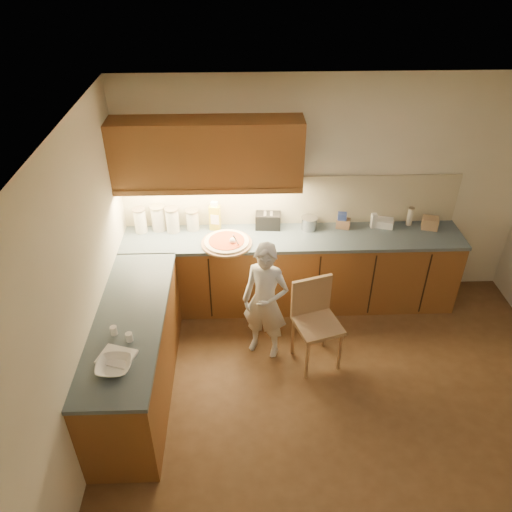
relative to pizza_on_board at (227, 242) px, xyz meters
name	(u,v)px	position (x,y,z in m)	size (l,w,h in m)	color
room	(370,269)	(1.10, -1.55, 0.73)	(4.54, 4.50, 2.62)	#52341C
l_counter	(244,295)	(0.18, -0.31, -0.48)	(3.77, 2.62, 0.92)	brown
backsplash	(291,200)	(0.73, 0.43, 0.27)	(3.75, 0.02, 0.58)	beige
upper_cabinets	(207,153)	(-0.17, 0.27, 0.90)	(1.95, 0.36, 0.73)	brown
pizza_on_board	(227,242)	(0.00, 0.00, 0.00)	(0.55, 0.55, 0.22)	#AB7F55
child	(265,302)	(0.38, -0.66, -0.29)	(0.48, 0.31, 1.31)	silver
wooden_chair	(315,317)	(0.87, -0.77, -0.40)	(0.53, 0.53, 0.94)	tan
mixing_bowl	(114,366)	(-0.85, -1.77, 0.01)	(0.28, 0.28, 0.07)	white
canister_a	(140,220)	(-0.96, 0.30, 0.12)	(0.14, 0.14, 0.29)	white
canister_b	(158,218)	(-0.76, 0.34, 0.12)	(0.17, 0.17, 0.29)	beige
canister_c	(172,220)	(-0.60, 0.29, 0.12)	(0.15, 0.15, 0.29)	beige
canister_d	(192,220)	(-0.38, 0.33, 0.10)	(0.15, 0.15, 0.24)	beige
oil_jug	(215,217)	(-0.13, 0.32, 0.13)	(0.13, 0.11, 0.34)	gold
toaster	(268,221)	(0.46, 0.33, 0.07)	(0.29, 0.18, 0.18)	black
steel_pot	(309,223)	(0.92, 0.29, 0.05)	(0.19, 0.19, 0.14)	#A3A3A8
blue_box	(342,220)	(1.29, 0.30, 0.07)	(0.10, 0.07, 0.19)	#2D4089
card_box_a	(343,223)	(1.31, 0.31, 0.03)	(0.15, 0.11, 0.11)	#9A7253
white_bottle	(374,221)	(1.65, 0.30, 0.06)	(0.06, 0.06, 0.17)	white
flat_pack	(383,223)	(1.77, 0.32, 0.02)	(0.21, 0.15, 0.09)	white
tall_jar	(410,216)	(2.07, 0.34, 0.09)	(0.07, 0.07, 0.22)	silver
card_box_b	(430,223)	(2.28, 0.26, 0.04)	(0.17, 0.13, 0.13)	tan
dough_cloth	(117,357)	(-0.86, -1.64, -0.01)	(0.28, 0.22, 0.02)	white
spice_jar_a	(114,330)	(-0.93, -1.37, 0.01)	(0.06, 0.06, 0.08)	silver
spice_jar_b	(129,337)	(-0.79, -1.45, 0.01)	(0.06, 0.06, 0.08)	white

